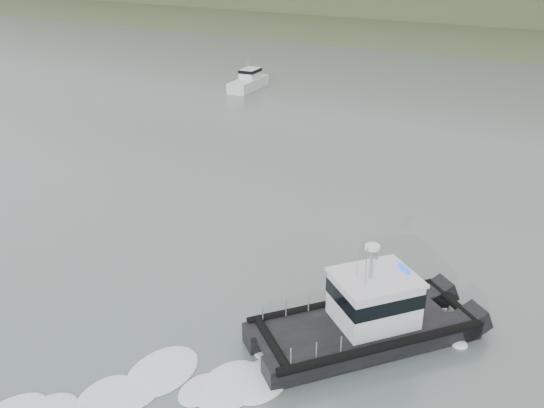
% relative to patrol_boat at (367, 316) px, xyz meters
% --- Properties ---
extents(ground, '(400.00, 400.00, 0.00)m').
position_rel_patrol_boat_xyz_m(ground, '(-8.97, -2.05, -1.17)').
color(ground, '#495753').
rests_on(ground, ground).
extents(patrol_boat, '(8.80, 9.69, 4.68)m').
position_rel_patrol_boat_xyz_m(patrol_boat, '(0.00, 0.00, 0.00)').
color(patrol_boat, black).
rests_on(patrol_boat, ground).
extents(motorboat, '(2.72, 6.54, 3.50)m').
position_rel_patrol_boat_xyz_m(motorboat, '(-29.36, 36.97, -0.30)').
color(motorboat, silver).
rests_on(motorboat, ground).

